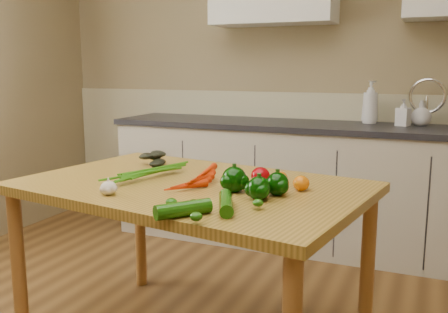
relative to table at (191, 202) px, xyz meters
name	(u,v)px	position (x,y,z in m)	size (l,w,h in m)	color
room	(113,80)	(-0.08, -0.43, 0.54)	(4.04, 5.04, 2.64)	brown
counter_run	(306,184)	(0.13, 1.58, -0.25)	(2.84, 0.64, 1.14)	#AFA791
table	(191,202)	(0.00, 0.00, 0.00)	(1.61, 1.17, 0.79)	#A88031
soap_bottle_a	(370,102)	(0.54, 1.74, 0.35)	(0.11, 0.12, 0.30)	silver
soap_bottle_b	(403,112)	(0.76, 1.66, 0.29)	(0.08, 0.08, 0.18)	silver
soap_bottle_c	(421,113)	(0.88, 1.72, 0.28)	(0.13, 0.13, 0.17)	silver
carrot_bunch	(183,175)	(-0.03, -0.02, 0.12)	(0.27, 0.21, 0.07)	red
leafy_greens	(160,155)	(-0.34, 0.31, 0.14)	(0.21, 0.19, 0.11)	black
garlic_bulb	(109,188)	(-0.21, -0.31, 0.12)	(0.07, 0.07, 0.06)	silver
pepper_a	(234,180)	(0.23, -0.08, 0.14)	(0.10, 0.10, 0.10)	black
pepper_b	(277,184)	(0.41, -0.06, 0.13)	(0.09, 0.09, 0.09)	black
pepper_c	(259,188)	(0.37, -0.15, 0.13)	(0.09, 0.09, 0.09)	black
tomato_a	(261,176)	(0.29, 0.09, 0.13)	(0.08, 0.08, 0.08)	#8D0208
tomato_b	(280,178)	(0.37, 0.13, 0.12)	(0.06, 0.06, 0.06)	#DD6705
tomato_c	(301,183)	(0.48, 0.05, 0.12)	(0.07, 0.07, 0.06)	#DD6705
zucchini_a	(226,203)	(0.30, -0.33, 0.11)	(0.05, 0.05, 0.23)	#144807
zucchini_b	(183,209)	(0.20, -0.46, 0.11)	(0.05, 0.05, 0.20)	#144807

